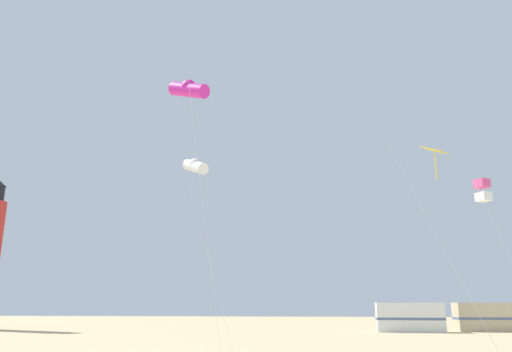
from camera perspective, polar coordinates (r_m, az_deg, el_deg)
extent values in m
cylinder|color=silver|center=(27.62, -5.82, -9.00)|extent=(2.86, 2.31, 10.96)
cylinder|color=white|center=(30.26, -7.14, 1.11)|extent=(2.11, 2.38, 1.48)
sphere|color=white|center=(30.30, -7.14, 1.39)|extent=(0.76, 0.76, 0.76)
cylinder|color=silver|center=(18.15, 21.63, -8.69)|extent=(3.43, 0.75, 8.69)
cube|color=yellow|center=(20.69, 20.25, 2.86)|extent=(1.22, 1.22, 0.40)
cylinder|color=yellow|center=(20.51, 20.41, 1.13)|extent=(0.04, 0.04, 1.10)
cylinder|color=silver|center=(21.78, -6.10, -4.72)|extent=(1.50, 2.27, 13.02)
cylinder|color=#D826A5|center=(24.67, -7.93, 10.01)|extent=(2.47, 1.95, 1.48)
sphere|color=#D826A5|center=(24.73, -7.92, 10.32)|extent=(0.76, 0.76, 0.76)
cube|color=#E54C8C|center=(27.53, 25.05, -0.81)|extent=(0.82, 0.82, 0.44)
cube|color=white|center=(27.39, 25.21, -2.23)|extent=(0.82, 0.82, 0.44)
cube|color=white|center=(52.11, 17.63, -15.56)|extent=(6.52, 2.65, 2.80)
cube|color=#4C608C|center=(52.11, 17.64, -15.71)|extent=(6.56, 2.70, 0.24)
cube|color=#C6B28C|center=(55.96, 25.65, -14.73)|extent=(6.46, 2.49, 2.80)
cube|color=#4C608C|center=(55.96, 25.67, -14.87)|extent=(6.51, 2.53, 0.24)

